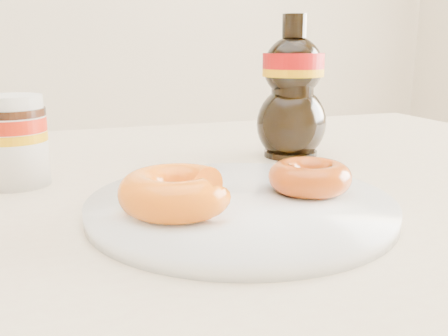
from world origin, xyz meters
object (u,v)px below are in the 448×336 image
object	(u,v)px
donut_whole	(310,177)
syrup_bottle	(293,87)
dining_table	(159,249)
plate	(240,205)
nutella_jar	(14,137)
donut_bitten	(176,192)

from	to	relation	value
donut_whole	syrup_bottle	bearing A→B (deg)	67.85
dining_table	plate	distance (m)	0.17
nutella_jar	syrup_bottle	distance (m)	0.39
plate	nutella_jar	bearing A→B (deg)	139.18
syrup_bottle	dining_table	bearing A→B (deg)	-158.10
donut_bitten	donut_whole	size ratio (longest dim) A/B	1.22
nutella_jar	donut_whole	bearing A→B (deg)	-32.48
dining_table	donut_bitten	bearing A→B (deg)	-94.47
donut_bitten	donut_whole	xyz separation A→B (m)	(0.15, 0.02, -0.00)
plate	donut_whole	xyz separation A→B (m)	(0.08, -0.00, 0.02)
dining_table	plate	world-z (taller)	plate
dining_table	plate	xyz separation A→B (m)	(0.06, -0.13, 0.09)
donut_bitten	syrup_bottle	distance (m)	0.34
plate	syrup_bottle	xyz separation A→B (m)	(0.17, 0.22, 0.10)
nutella_jar	donut_bitten	bearing A→B (deg)	-54.34
nutella_jar	syrup_bottle	world-z (taller)	syrup_bottle
donut_whole	nutella_jar	distance (m)	0.35
syrup_bottle	donut_whole	bearing A→B (deg)	-112.15
donut_bitten	syrup_bottle	xyz separation A→B (m)	(0.24, 0.24, 0.07)
plate	syrup_bottle	bearing A→B (deg)	52.75
donut_bitten	syrup_bottle	bearing A→B (deg)	24.73
nutella_jar	syrup_bottle	size ratio (longest dim) A/B	0.52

